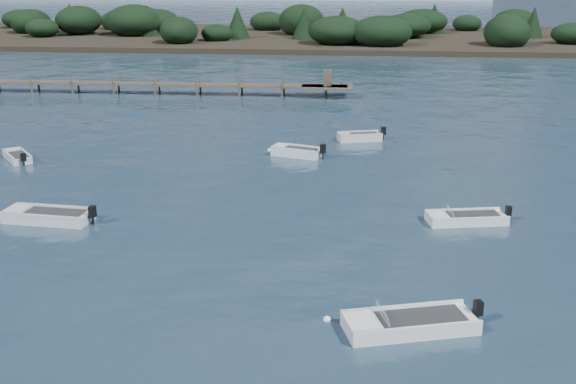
# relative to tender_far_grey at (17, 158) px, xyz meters

# --- Properties ---
(ground) EXTENTS (400.00, 400.00, 0.00)m
(ground) POSITION_rel_tender_far_grey_xyz_m (16.01, 37.62, -0.15)
(ground) COLOR #182A38
(ground) RESTS_ON ground
(tender_far_grey) EXTENTS (2.88, 3.16, 1.10)m
(tender_far_grey) POSITION_rel_tender_far_grey_xyz_m (0.00, 0.00, 0.00)
(tender_far_grey) COLOR silver
(tender_far_grey) RESTS_ON ground
(dinghy_mid_white_a) EXTENTS (5.31, 3.09, 1.22)m
(dinghy_mid_white_a) POSITION_rel_tender_far_grey_xyz_m (24.96, -21.33, 0.00)
(dinghy_mid_white_a) COLOR silver
(dinghy_mid_white_a) RESTS_ON ground
(tender_far_grey_b) EXTENTS (3.70, 2.11, 1.24)m
(tender_far_grey_b) POSITION_rel_tender_far_grey_xyz_m (23.19, 7.79, 0.02)
(tender_far_grey_b) COLOR silver
(tender_far_grey_b) RESTS_ON ground
(dinghy_mid_grey) EXTENTS (4.96, 2.12, 1.24)m
(dinghy_mid_grey) POSITION_rel_tender_far_grey_xyz_m (6.97, -11.35, 0.01)
(dinghy_mid_grey) COLOR silver
(dinghy_mid_grey) RESTS_ON ground
(tender_far_white) EXTENTS (3.87, 2.39, 1.31)m
(tender_far_white) POSITION_rel_tender_far_grey_xyz_m (18.83, 2.88, 0.03)
(tender_far_white) COLOR silver
(tender_far_white) RESTS_ON ground
(dinghy_mid_white_b) EXTENTS (4.46, 2.24, 1.09)m
(dinghy_mid_white_b) POSITION_rel_tender_far_grey_xyz_m (28.65, -9.54, -0.01)
(dinghy_mid_white_b) COLOR silver
(dinghy_mid_white_b) RESTS_ON ground
(buoy_b) EXTENTS (0.32, 0.32, 0.32)m
(buoy_b) POSITION_rel_tender_far_grey_xyz_m (21.90, -20.86, -0.15)
(buoy_b) COLOR white
(buoy_b) RESTS_ON ground
(buoy_e) EXTENTS (0.32, 0.32, 0.32)m
(buoy_e) POSITION_rel_tender_far_grey_xyz_m (16.77, 4.17, -0.15)
(buoy_e) COLOR white
(buoy_e) RESTS_ON ground
(jetty) EXTENTS (64.50, 3.20, 3.40)m
(jetty) POSITION_rel_tender_far_grey_xyz_m (-5.74, 25.62, 0.83)
(jetty) COLOR #4D4538
(jetty) RESTS_ON ground
(far_headland) EXTENTS (190.00, 40.00, 5.80)m
(far_headland) POSITION_rel_tender_far_grey_xyz_m (41.01, 77.62, 1.81)
(far_headland) COLOR black
(far_headland) RESTS_ON ground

